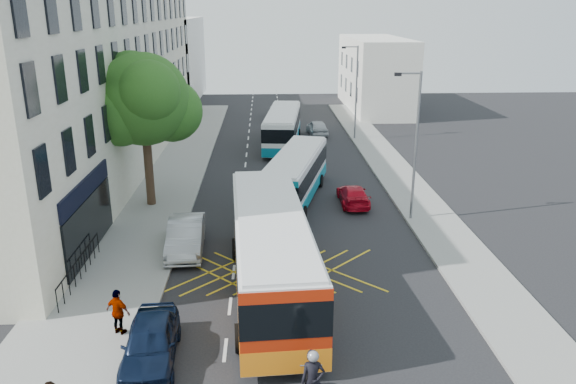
{
  "coord_description": "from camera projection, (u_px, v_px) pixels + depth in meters",
  "views": [
    {
      "loc": [
        -1.75,
        -16.74,
        11.26
      ],
      "look_at": [
        -0.57,
        10.65,
        2.2
      ],
      "focal_mm": 35.0,
      "sensor_mm": 36.0,
      "label": 1
    }
  ],
  "objects": [
    {
      "name": "terrace_far",
      "position": [
        165.0,
        60.0,
        69.52
      ],
      "size": [
        8.0,
        20.0,
        10.0
      ],
      "primitive_type": "cube",
      "color": "silver",
      "rests_on": "ground"
    },
    {
      "name": "motorbike",
      "position": [
        313.0,
        384.0,
        16.07
      ],
      "size": [
        0.7,
        2.36,
        2.09
      ],
      "rotation": [
        0.0,
        0.0,
        -0.0
      ],
      "color": "black",
      "rests_on": "ground"
    },
    {
      "name": "parked_car_silver",
      "position": [
        186.0,
        236.0,
        27.0
      ],
      "size": [
        1.92,
        4.84,
        1.57
      ],
      "primitive_type": "imported",
      "rotation": [
        0.0,
        0.0,
        0.06
      ],
      "color": "#A7ABAE",
      "rests_on": "ground"
    },
    {
      "name": "railings",
      "position": [
        80.0,
        267.0,
        23.89
      ],
      "size": [
        0.08,
        5.6,
        1.14
      ],
      "primitive_type": null,
      "color": "black",
      "rests_on": "pavement_left"
    },
    {
      "name": "lamp_near",
      "position": [
        414.0,
        139.0,
        29.67
      ],
      "size": [
        1.45,
        0.15,
        8.0
      ],
      "color": "slate",
      "rests_on": "pavement_right"
    },
    {
      "name": "building_right",
      "position": [
        375.0,
        74.0,
        64.22
      ],
      "size": [
        6.0,
        18.0,
        8.0
      ],
      "primitive_type": "cube",
      "color": "silver",
      "rests_on": "ground"
    },
    {
      "name": "distant_car_silver",
      "position": [
        317.0,
        128.0,
        51.71
      ],
      "size": [
        1.92,
        4.17,
        1.38
      ],
      "primitive_type": "imported",
      "rotation": [
        0.0,
        0.0,
        3.21
      ],
      "color": "#B5B9BD",
      "rests_on": "ground"
    },
    {
      "name": "pedestrian_far",
      "position": [
        118.0,
        312.0,
        19.83
      ],
      "size": [
        1.08,
        0.82,
        1.71
      ],
      "primitive_type": "imported",
      "rotation": [
        0.0,
        0.0,
        2.68
      ],
      "color": "gray",
      "rests_on": "pavement_left"
    },
    {
      "name": "parked_car_blue",
      "position": [
        151.0,
        342.0,
        18.51
      ],
      "size": [
        1.97,
        4.39,
        1.46
      ],
      "primitive_type": "imported",
      "rotation": [
        0.0,
        0.0,
        0.06
      ],
      "color": "black",
      "rests_on": "ground"
    },
    {
      "name": "street_tree",
      "position": [
        143.0,
        100.0,
        31.36
      ],
      "size": [
        6.3,
        5.7,
        8.8
      ],
      "color": "#382619",
      "rests_on": "pavement_left"
    },
    {
      "name": "bus_near",
      "position": [
        271.0,
        251.0,
        22.76
      ],
      "size": [
        3.67,
        12.54,
        3.48
      ],
      "rotation": [
        0.0,
        0.0,
        0.06
      ],
      "color": "silver",
      "rests_on": "ground"
    },
    {
      "name": "distant_car_grey",
      "position": [
        280.0,
        112.0,
        59.41
      ],
      "size": [
        2.26,
        4.8,
        1.33
      ],
      "primitive_type": "imported",
      "rotation": [
        0.0,
        0.0,
        0.01
      ],
      "color": "#3B3F43",
      "rests_on": "ground"
    },
    {
      "name": "red_hatchback",
      "position": [
        353.0,
        195.0,
        33.5
      ],
      "size": [
        1.65,
        4.01,
        1.16
      ],
      "primitive_type": "imported",
      "rotation": [
        0.0,
        0.0,
        3.15
      ],
      "color": "#B40719",
      "rests_on": "ground"
    },
    {
      "name": "bus_mid",
      "position": [
        295.0,
        176.0,
        34.07
      ],
      "size": [
        4.84,
        10.51,
        2.88
      ],
      "rotation": [
        0.0,
        0.0,
        -0.25
      ],
      "color": "silver",
      "rests_on": "ground"
    },
    {
      "name": "ground",
      "position": [
        318.0,
        348.0,
        19.48
      ],
      "size": [
        120.0,
        120.0,
        0.0
      ],
      "primitive_type": "plane",
      "color": "black",
      "rests_on": "ground"
    },
    {
      "name": "pavement_right",
      "position": [
        418.0,
        201.0,
        34.0
      ],
      "size": [
        3.0,
        70.0,
        0.15
      ],
      "primitive_type": "cube",
      "color": "gray",
      "rests_on": "ground"
    },
    {
      "name": "pavement_left",
      "position": [
        152.0,
        205.0,
        33.34
      ],
      "size": [
        5.0,
        70.0,
        0.15
      ],
      "primitive_type": "cube",
      "color": "gray",
      "rests_on": "ground"
    },
    {
      "name": "bus_far",
      "position": [
        283.0,
        128.0,
        47.3
      ],
      "size": [
        3.63,
        10.96,
        3.02
      ],
      "rotation": [
        0.0,
        0.0,
        -0.11
      ],
      "color": "silver",
      "rests_on": "ground"
    },
    {
      "name": "lamp_far",
      "position": [
        355.0,
        88.0,
        48.65
      ],
      "size": [
        1.45,
        0.15,
        8.0
      ],
      "color": "slate",
      "rests_on": "pavement_right"
    },
    {
      "name": "terrace_main",
      "position": [
        92.0,
        73.0,
        40.03
      ],
      "size": [
        8.3,
        45.0,
        13.5
      ],
      "color": "beige",
      "rests_on": "ground"
    }
  ]
}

